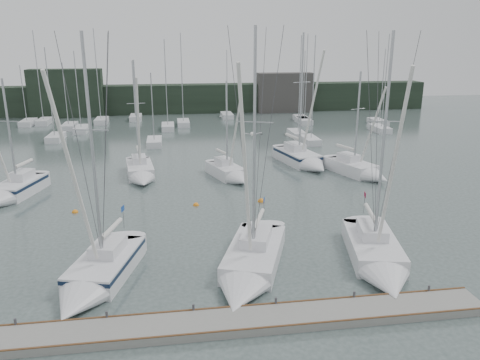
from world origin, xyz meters
The scene contains 18 objects.
ground centered at (0.00, 0.00, 0.00)m, with size 160.00×160.00×0.00m, color #42504D.
dock centered at (0.00, -5.00, 0.20)m, with size 24.00×2.00×0.40m, color slate.
far_treeline centered at (0.00, 62.00, 2.50)m, with size 90.00×4.00×5.00m, color black.
far_building_left centered at (-20.00, 60.00, 4.00)m, with size 12.00×3.00×8.00m, color black.
far_building_right centered at (18.00, 60.00, 3.50)m, with size 10.00×3.00×7.00m, color #403E3B.
mast_forest centered at (-3.01, 45.32, 0.48)m, with size 61.08×26.15×14.45m.
sailboat_near_left centered at (-7.04, -0.49, 0.57)m, with size 4.79×8.70×14.07m.
sailboat_near_center centered at (1.20, -0.71, 0.51)m, with size 5.94×9.90×14.46m.
sailboat_near_right centered at (8.80, -0.76, 0.53)m, with size 4.66×9.48×14.17m.
sailboat_mid_a centered at (-16.05, 15.63, 0.59)m, with size 4.36×7.71×10.58m.
sailboat_mid_b centered at (-5.70, 19.87, 0.55)m, with size 3.28×7.83×11.73m.
sailboat_mid_c centered at (2.74, 18.49, 0.53)m, with size 4.14×6.58×9.84m.
sailboat_mid_d centered at (10.94, 22.25, 0.65)m, with size 4.66×8.94×14.31m.
sailboat_mid_e centered at (15.31, 17.60, 0.56)m, with size 4.90×7.83×10.69m.
buoy_a centered at (-0.97, 11.71, 0.00)m, with size 0.47×0.47×0.47m, color orange.
buoy_b centered at (4.36, 11.82, 0.00)m, with size 0.55×0.55×0.55m, color orange.
buoy_c centered at (-10.26, 11.48, 0.00)m, with size 0.47×0.47×0.47m, color orange.
seagull centered at (1.75, 1.49, 7.71)m, with size 1.05×0.47×0.21m.
Camera 1 is at (-2.69, -23.64, 12.72)m, focal length 35.00 mm.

